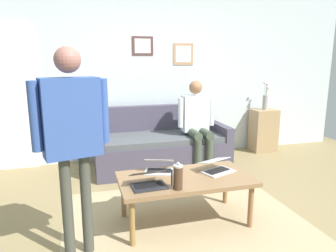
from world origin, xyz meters
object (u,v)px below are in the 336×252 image
at_px(person_standing, 72,128).
at_px(flower_vase, 265,100).
at_px(laptop_left, 216,168).
at_px(laptop_right, 148,182).
at_px(coffee_table, 185,181).
at_px(laptop_center, 159,168).
at_px(french_press, 178,177).
at_px(couch, 160,147).
at_px(person_seated, 197,120).
at_px(side_shelf, 263,130).
at_px(interior_door, 3,99).

bearing_deg(person_standing, flower_vase, -144.45).
bearing_deg(person_standing, laptop_left, -166.69).
distance_m(laptop_right, flower_vase, 3.28).
height_order(coffee_table, laptop_center, laptop_center).
relative_size(laptop_center, french_press, 1.44).
bearing_deg(laptop_right, person_standing, 13.38).
bearing_deg(coffee_table, couch, -96.05).
distance_m(couch, person_seated, 0.68).
height_order(laptop_left, person_standing, person_standing).
height_order(coffee_table, french_press, french_press).
bearing_deg(french_press, flower_vase, -135.63).
bearing_deg(coffee_table, laptop_center, -46.69).
bearing_deg(person_seated, person_standing, 45.33).
relative_size(laptop_left, flower_vase, 0.81).
height_order(couch, french_press, couch).
bearing_deg(laptop_left, side_shelf, -132.71).
xyz_separation_m(laptop_left, person_standing, (1.36, 0.32, 0.56)).
bearing_deg(interior_door, person_standing, 112.11).
distance_m(laptop_center, person_seated, 1.50).
height_order(side_shelf, person_standing, person_standing).
height_order(side_shelf, flower_vase, flower_vase).
xyz_separation_m(laptop_left, side_shelf, (-1.76, -1.91, -0.14)).
relative_size(side_shelf, flower_vase, 1.51).
height_order(interior_door, flower_vase, interior_door).
bearing_deg(coffee_table, laptop_left, -170.11).
bearing_deg(laptop_center, french_press, 96.13).
relative_size(laptop_center, laptop_right, 1.12).
xyz_separation_m(coffee_table, person_seated, (-0.66, -1.43, 0.31)).
bearing_deg(laptop_left, person_seated, -102.82).
relative_size(couch, person_standing, 1.15).
height_order(flower_vase, person_seated, person_seated).
bearing_deg(french_press, interior_door, -52.68).
xyz_separation_m(interior_door, flower_vase, (-4.10, 0.18, -0.13)).
xyz_separation_m(couch, laptop_right, (0.56, 1.77, 0.20)).
xyz_separation_m(laptop_left, french_press, (0.51, 0.31, 0.07)).
bearing_deg(laptop_left, couch, -83.64).
bearing_deg(person_seated, side_shelf, -159.46).
height_order(interior_door, couch, interior_door).
height_order(laptop_right, side_shelf, side_shelf).
distance_m(interior_door, person_seated, 2.76).
distance_m(side_shelf, person_seated, 1.59).
relative_size(interior_door, laptop_left, 5.24).
xyz_separation_m(interior_door, coffee_table, (-1.98, 2.15, -0.60)).
bearing_deg(laptop_center, flower_vase, -142.91).
relative_size(couch, person_seated, 1.50).
height_order(laptop_center, person_seated, person_seated).
bearing_deg(laptop_right, laptop_center, -119.23).
bearing_deg(french_press, laptop_center, -83.87).
height_order(couch, person_seated, person_seated).
bearing_deg(laptop_center, person_standing, 30.73).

